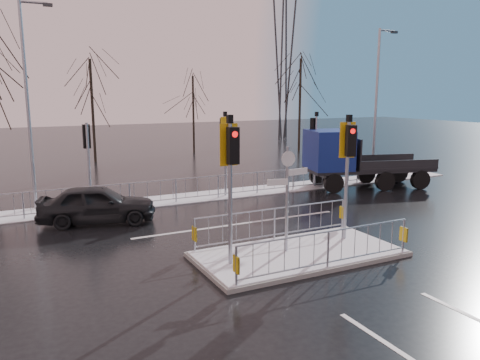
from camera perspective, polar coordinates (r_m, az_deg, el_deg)
name	(u,v)px	position (r m, az deg, el deg)	size (l,w,h in m)	color
ground	(298,256)	(13.95, 7.12, -9.18)	(120.00, 120.00, 0.00)	black
snow_verge	(193,197)	(21.34, -5.77, -2.12)	(30.00, 2.00, 0.04)	white
lane_markings	(305,259)	(13.69, 7.90, -9.57)	(8.00, 11.38, 0.01)	silver
traffic_island	(298,243)	(13.83, 7.09, -7.65)	(6.00, 3.04, 4.15)	slate
far_kerb_fixtures	(203,177)	(20.79, -4.57, 0.37)	(18.00, 0.65, 3.83)	#959AA3
car_far_lane	(97,204)	(17.83, -17.00, -2.82)	(1.67, 4.14, 1.41)	black
flatbed_truck	(345,157)	(23.72, 12.70, 2.69)	(6.64, 3.82, 2.90)	black
tree_far_a	(92,91)	(33.31, -17.65, 10.33)	(3.75, 3.75, 7.08)	black
tree_far_b	(193,99)	(37.35, -5.73, 9.76)	(3.25, 3.25, 6.14)	black
tree_far_c	(300,87)	(38.37, 7.35, 11.19)	(4.00, 4.00, 7.55)	black
street_lamp_right	(377,99)	(26.40, 16.40, 9.51)	(1.25, 0.18, 8.00)	#959AA3
street_lamp_left	(29,98)	(20.40, -24.32, 9.09)	(1.25, 0.18, 8.20)	#959AA3
pylon_wires	(275,26)	(47.94, 4.23, 18.17)	(70.00, 2.38, 19.97)	#2D3033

